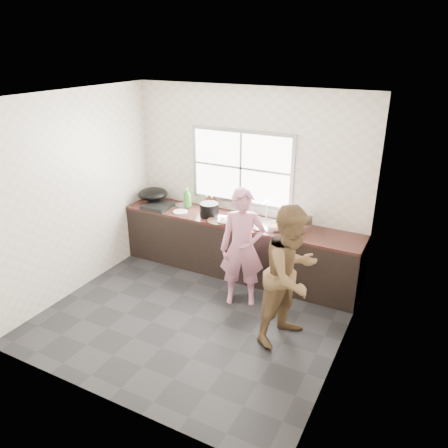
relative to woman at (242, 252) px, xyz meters
The scene contains 30 objects.
floor 1.03m from the woman, 123.44° to the right, with size 3.60×3.20×0.01m, color #242427.
ceiling 2.09m from the woman, 123.44° to the right, with size 3.60×3.20×0.01m, color silver.
wall_back 1.24m from the woman, 111.33° to the left, with size 3.60×0.01×2.70m, color silver.
wall_left 2.36m from the woman, 164.82° to the right, with size 0.01×3.20×2.70m, color beige.
wall_right 1.65m from the woman, 22.91° to the right, with size 0.01×3.20×2.70m, color silver.
wall_front 2.32m from the woman, 100.14° to the right, with size 3.60×0.01×2.70m, color silver.
cabinet 0.86m from the woman, 119.59° to the left, with size 3.60×0.62×0.82m, color black.
countertop 0.80m from the woman, 119.59° to the left, with size 3.60×0.64×0.04m, color #3A1D17.
sink 0.71m from the woman, 93.61° to the left, with size 0.55×0.45×0.02m, color silver.
faucet 0.93m from the woman, 92.81° to the left, with size 0.02×0.02×0.30m, color silver.
window_frame 1.37m from the woman, 116.43° to the left, with size 1.60×0.05×1.10m, color #9EA0A5.
window_glazing 1.36m from the woman, 117.01° to the left, with size 1.50×0.01×1.00m, color white.
woman is the anchor object (origin of this frame).
person_side 0.92m from the woman, 28.27° to the right, with size 0.80×0.62×1.65m, color brown.
cutting_board 0.77m from the woman, 140.47° to the left, with size 0.35×0.35×0.04m, color black.
cleaver 0.87m from the woman, 136.29° to the left, with size 0.22×0.11×0.01m, color silver.
bowl_mince 0.70m from the woman, 135.40° to the left, with size 0.23×0.23×0.06m, color silver.
bowl_crabs 0.67m from the woman, 70.59° to the left, with size 0.21×0.21×0.07m, color silver.
bowl_held 0.51m from the woman, 89.48° to the left, with size 0.17×0.17×0.05m, color white.
black_pot 1.07m from the woman, 143.10° to the left, with size 0.27×0.27×0.20m, color black.
plate_food 1.42m from the woman, 156.70° to the left, with size 0.22×0.22×0.02m, color silver.
bottle_green 1.55m from the woman, 149.02° to the left, with size 0.12×0.12×0.32m, color #347C28.
bottle_brown_tall 1.40m from the woman, 138.16° to the left, with size 0.08×0.09×0.19m, color #4B1E12.
bottle_brown_short 1.34m from the woman, 135.92° to the left, with size 0.14×0.14×0.18m, color #4F2C13.
glass_jar 1.56m from the woman, 149.85° to the left, with size 0.06×0.06×0.09m, color silver.
burner 1.80m from the woman, 161.86° to the left, with size 0.40×0.40×0.06m, color black.
wok 2.06m from the woman, 159.25° to the left, with size 0.47×0.47×0.18m, color black.
dish_rack 0.94m from the woman, 57.05° to the left, with size 0.36×0.25×0.27m, color silver.
pot_lid_left 1.63m from the woman, 149.55° to the left, with size 0.25×0.25×0.01m, color silver.
pot_lid_right 1.78m from the woman, 155.57° to the left, with size 0.26×0.26×0.01m, color silver.
Camera 1 is at (2.50, -3.98, 3.23)m, focal length 35.00 mm.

